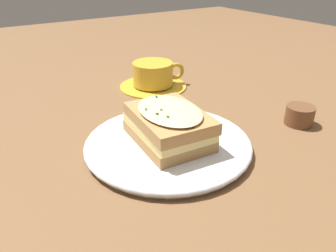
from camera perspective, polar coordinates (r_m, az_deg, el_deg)
The scene contains 5 objects.
ground_plane at distance 0.52m, azimuth -3.67°, elevation -3.72°, with size 2.40×2.40×0.00m, color brown.
dinner_plate at distance 0.52m, azimuth -0.00°, elevation -3.08°, with size 0.26×0.26×0.01m.
sandwich at distance 0.50m, azimuth 0.12°, elevation 0.23°, with size 0.11×0.15×0.06m.
teacup_with_saucer at distance 0.76m, azimuth -2.54°, elevation 8.64°, with size 0.15×0.15×0.06m.
condiment_pot at distance 0.63m, azimuth 21.94°, elevation 1.75°, with size 0.05×0.05×0.03m, color brown.
Camera 1 is at (-0.22, -0.39, 0.27)m, focal length 35.00 mm.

